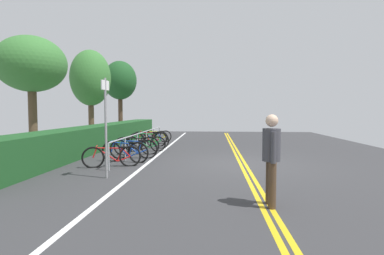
# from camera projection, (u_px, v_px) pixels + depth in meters

# --- Properties ---
(ground_plane) EXTENTS (29.41, 13.55, 0.05)m
(ground_plane) POSITION_uv_depth(u_px,v_px,m) (243.00, 165.00, 9.69)
(ground_plane) COLOR #353538
(centre_line_yellow_inner) EXTENTS (26.47, 0.10, 0.00)m
(centre_line_yellow_inner) POSITION_uv_depth(u_px,v_px,m) (245.00, 164.00, 9.69)
(centre_line_yellow_inner) COLOR gold
(centre_line_yellow_inner) RESTS_ON ground_plane
(centre_line_yellow_outer) EXTENTS (26.47, 0.10, 0.00)m
(centre_line_yellow_outer) POSITION_uv_depth(u_px,v_px,m) (240.00, 164.00, 9.70)
(centre_line_yellow_outer) COLOR gold
(centre_line_yellow_outer) RESTS_ON ground_plane
(bike_lane_stripe_white) EXTENTS (26.47, 0.12, 0.00)m
(bike_lane_stripe_white) POSITION_uv_depth(u_px,v_px,m) (148.00, 163.00, 9.91)
(bike_lane_stripe_white) COLOR white
(bike_lane_stripe_white) RESTS_ON ground_plane
(bike_rack) EXTENTS (8.16, 0.05, 0.82)m
(bike_rack) POSITION_uv_depth(u_px,v_px,m) (142.00, 137.00, 12.63)
(bike_rack) COLOR #9EA0A5
(bike_rack) RESTS_ON ground_plane
(bicycle_0) EXTENTS (0.66, 1.70, 0.69)m
(bicycle_0) POSITION_uv_depth(u_px,v_px,m) (112.00, 157.00, 9.16)
(bicycle_0) COLOR black
(bicycle_0) RESTS_ON ground_plane
(bicycle_1) EXTENTS (0.49, 1.70, 0.75)m
(bicycle_1) POSITION_uv_depth(u_px,v_px,m) (125.00, 152.00, 10.04)
(bicycle_1) COLOR black
(bicycle_1) RESTS_ON ground_plane
(bicycle_2) EXTENTS (0.46, 1.73, 0.73)m
(bicycle_2) POSITION_uv_depth(u_px,v_px,m) (134.00, 149.00, 10.82)
(bicycle_2) COLOR black
(bicycle_2) RESTS_ON ground_plane
(bicycle_3) EXTENTS (0.54, 1.73, 0.76)m
(bicycle_3) POSITION_uv_depth(u_px,v_px,m) (137.00, 146.00, 11.70)
(bicycle_3) COLOR black
(bicycle_3) RESTS_ON ground_plane
(bicycle_4) EXTENTS (0.49, 1.71, 0.69)m
(bicycle_4) POSITION_uv_depth(u_px,v_px,m) (145.00, 144.00, 12.64)
(bicycle_4) COLOR black
(bicycle_4) RESTS_ON ground_plane
(bicycle_5) EXTENTS (0.47, 1.84, 0.78)m
(bicycle_5) POSITION_uv_depth(u_px,v_px,m) (149.00, 140.00, 13.59)
(bicycle_5) COLOR black
(bicycle_5) RESTS_ON ground_plane
(bicycle_6) EXTENTS (0.46, 1.71, 0.77)m
(bicycle_6) POSITION_uv_depth(u_px,v_px,m) (149.00, 139.00, 14.42)
(bicycle_6) COLOR black
(bicycle_6) RESTS_ON ground_plane
(bicycle_7) EXTENTS (0.54, 1.61, 0.70)m
(bicycle_7) POSITION_uv_depth(u_px,v_px,m) (152.00, 138.00, 15.39)
(bicycle_7) COLOR black
(bicycle_7) RESTS_ON ground_plane
(bicycle_8) EXTENTS (0.61, 1.63, 0.68)m
(bicycle_8) POSITION_uv_depth(u_px,v_px,m) (156.00, 136.00, 16.25)
(bicycle_8) COLOR black
(bicycle_8) RESTS_ON ground_plane
(pedestrian) EXTENTS (0.49, 0.32, 1.67)m
(pedestrian) POSITION_uv_depth(u_px,v_px,m) (271.00, 154.00, 5.38)
(pedestrian) COLOR #4C3826
(pedestrian) RESTS_ON ground_plane
(sign_post_near) EXTENTS (0.36, 0.08, 2.55)m
(sign_post_near) POSITION_uv_depth(u_px,v_px,m) (106.00, 119.00, 7.59)
(sign_post_near) COLOR gray
(sign_post_near) RESTS_ON ground_plane
(hedge_backdrop) EXTENTS (17.11, 1.20, 1.05)m
(hedge_backdrop) POSITION_uv_depth(u_px,v_px,m) (103.00, 136.00, 14.29)
(hedge_backdrop) COLOR #1C4C21
(hedge_backdrop) RESTS_ON ground_plane
(tree_mid) EXTENTS (2.56, 2.56, 4.52)m
(tree_mid) POSITION_uv_depth(u_px,v_px,m) (31.00, 65.00, 11.27)
(tree_mid) COLOR brown
(tree_mid) RESTS_ON ground_plane
(tree_far_right) EXTENTS (2.04, 2.04, 4.82)m
(tree_far_right) POSITION_uv_depth(u_px,v_px,m) (90.00, 79.00, 15.35)
(tree_far_right) COLOR brown
(tree_far_right) RESTS_ON ground_plane
(tree_extra) EXTENTS (2.32, 2.32, 5.20)m
(tree_extra) POSITION_uv_depth(u_px,v_px,m) (120.00, 81.00, 21.14)
(tree_extra) COLOR #473323
(tree_extra) RESTS_ON ground_plane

